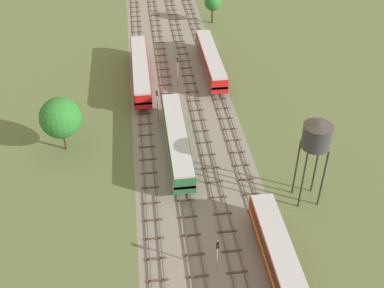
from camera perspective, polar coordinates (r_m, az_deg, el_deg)
name	(u,v)px	position (r m, az deg, el deg)	size (l,w,h in m)	color
ground_plane	(183,110)	(78.03, -1.07, 4.17)	(480.00, 480.00, 0.00)	#5B6B3D
ballast_bed	(183,110)	(78.02, -1.07, 4.17)	(17.06, 176.00, 0.01)	gray
track_far_left	(144,109)	(78.49, -5.91, 4.30)	(2.40, 126.00, 0.29)	#47382D
track_left	(170,107)	(78.63, -2.73, 4.53)	(2.40, 126.00, 0.29)	#47382D
track_centre_left	(195,105)	(79.01, 0.42, 4.75)	(2.40, 126.00, 0.29)	#47382D
track_centre	(221,103)	(79.62, 3.54, 4.95)	(2.40, 126.00, 0.29)	#47382D
diesel_railcar_centre_nearest	(284,271)	(51.13, 11.13, -14.85)	(2.96, 20.50, 3.80)	maroon
diesel_railcar_left_near	(177,139)	(66.95, -1.85, 0.63)	(2.96, 20.50, 3.80)	#286638
passenger_coach_far_left_mid	(140,69)	(85.28, -6.29, 9.03)	(2.96, 22.00, 3.80)	red
diesel_railcar_centre_midfar	(211,59)	(88.28, 2.27, 10.23)	(2.96, 20.50, 3.80)	red
water_tower	(317,136)	(56.81, 14.91, 0.91)	(3.58, 3.58, 11.93)	#2D2826
signal_post_nearest	(178,67)	(83.70, -1.76, 9.31)	(0.28, 0.47, 5.42)	gray
signal_post_near	(217,252)	(51.32, 3.08, -12.94)	(0.28, 0.47, 4.70)	gray
signal_post_mid	(157,102)	(73.51, -4.25, 5.13)	(0.28, 0.47, 5.70)	gray
lineside_tree_0	(213,2)	(109.12, 2.54, 16.80)	(3.71, 3.71, 6.62)	#4C331E
lineside_tree_1	(60,118)	(68.70, -15.70, 3.06)	(5.91, 5.91, 8.43)	#4C331E
spare_rail_bundle	(299,285)	(53.47, 12.85, -16.36)	(0.60, 10.00, 0.24)	brown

